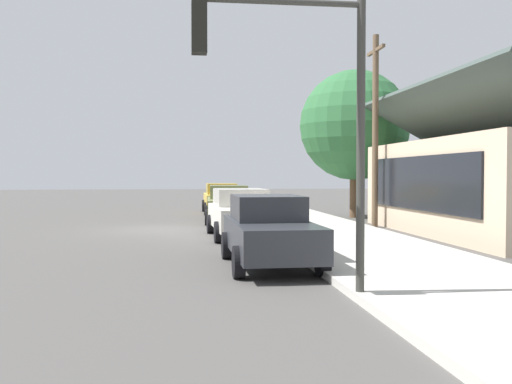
% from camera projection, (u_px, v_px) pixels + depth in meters
% --- Properties ---
extents(ground_plane, '(120.00, 120.00, 0.00)m').
position_uv_depth(ground_plane, '(163.00, 229.00, 21.56)').
color(ground_plane, '#4C4947').
extents(sidewalk_curb, '(60.00, 4.20, 0.16)m').
position_uv_depth(sidewalk_curb, '(309.00, 226.00, 22.26)').
color(sidewalk_curb, beige).
rests_on(sidewalk_curb, ground).
extents(car_mustard, '(4.75, 2.00, 1.59)m').
position_uv_depth(car_mustard, '(222.00, 198.00, 30.72)').
color(car_mustard, gold).
rests_on(car_mustard, ground).
extents(car_olive, '(4.83, 2.21, 1.59)m').
position_uv_depth(car_olive, '(229.00, 203.00, 24.92)').
color(car_olive, olive).
rests_on(car_olive, ground).
extents(car_ivory, '(4.72, 2.20, 1.59)m').
position_uv_depth(car_ivory, '(242.00, 212.00, 18.92)').
color(car_ivory, silver).
rests_on(car_ivory, ground).
extents(car_charcoal, '(4.38, 1.98, 1.59)m').
position_uv_depth(car_charcoal, '(269.00, 230.00, 12.90)').
color(car_charcoal, '#2D3035').
rests_on(car_charcoal, ground).
extents(storefront_building, '(11.22, 7.03, 5.16)m').
position_uv_depth(storefront_building, '(511.00, 183.00, 19.74)').
color(storefront_building, '#CCB293').
rests_on(storefront_building, ground).
extents(shade_tree, '(5.26, 5.26, 7.06)m').
position_uv_depth(shade_tree, '(355.00, 126.00, 27.39)').
color(shade_tree, brown).
rests_on(shade_tree, ground).
extents(traffic_light_main, '(0.37, 2.79, 5.20)m').
position_uv_depth(traffic_light_main, '(296.00, 85.00, 9.10)').
color(traffic_light_main, '#383833').
rests_on(traffic_light_main, ground).
extents(utility_pole_wooden, '(1.80, 0.24, 7.50)m').
position_uv_depth(utility_pole_wooden, '(375.00, 127.00, 22.31)').
color(utility_pole_wooden, brown).
rests_on(utility_pole_wooden, ground).
extents(fire_hydrant_red, '(0.22, 0.22, 0.71)m').
position_uv_depth(fire_hydrant_red, '(291.00, 223.00, 18.49)').
color(fire_hydrant_red, red).
rests_on(fire_hydrant_red, sidewalk_curb).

